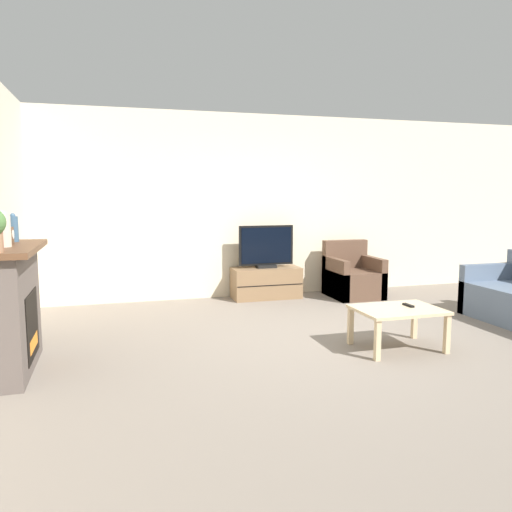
# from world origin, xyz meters

# --- Properties ---
(ground_plane) EXTENTS (24.00, 24.00, 0.00)m
(ground_plane) POSITION_xyz_m (0.00, 0.00, 0.00)
(ground_plane) COLOR slate
(wall_back) EXTENTS (12.00, 0.06, 2.70)m
(wall_back) POSITION_xyz_m (0.00, 2.56, 1.35)
(wall_back) COLOR beige
(wall_back) RESTS_ON ground
(fireplace) EXTENTS (0.49, 1.24, 1.10)m
(fireplace) POSITION_xyz_m (-3.10, -0.04, 0.56)
(fireplace) COLOR #564C47
(fireplace) RESTS_ON ground
(mantel_vase_centre_left) EXTENTS (0.12, 0.12, 0.30)m
(mantel_vase_centre_left) POSITION_xyz_m (-3.08, -0.13, 1.24)
(mantel_vase_centre_left) COLOR beige
(mantel_vase_centre_left) RESTS_ON fireplace
(mantel_vase_right) EXTENTS (0.09, 0.09, 0.26)m
(mantel_vase_right) POSITION_xyz_m (-3.08, 0.33, 1.22)
(mantel_vase_right) COLOR #385670
(mantel_vase_right) RESTS_ON fireplace
(mantel_clock) EXTENTS (0.08, 0.11, 0.15)m
(mantel_clock) POSITION_xyz_m (-3.08, 0.08, 1.17)
(mantel_clock) COLOR brown
(mantel_clock) RESTS_ON fireplace
(tv_stand) EXTENTS (1.00, 0.44, 0.45)m
(tv_stand) POSITION_xyz_m (-0.05, 2.28, 0.23)
(tv_stand) COLOR brown
(tv_stand) RESTS_ON ground
(tv) EXTENTS (0.82, 0.18, 0.62)m
(tv) POSITION_xyz_m (-0.05, 2.27, 0.75)
(tv) COLOR black
(tv) RESTS_ON tv_stand
(armchair) EXTENTS (0.70, 0.76, 0.83)m
(armchair) POSITION_xyz_m (1.23, 2.03, 0.28)
(armchair) COLOR brown
(armchair) RESTS_ON ground
(coffee_table) EXTENTS (0.83, 0.62, 0.41)m
(coffee_table) POSITION_xyz_m (0.48, -0.41, 0.36)
(coffee_table) COLOR #CCB289
(coffee_table) RESTS_ON ground
(remote) EXTENTS (0.05, 0.15, 0.02)m
(remote) POSITION_xyz_m (0.62, -0.36, 0.42)
(remote) COLOR black
(remote) RESTS_ON coffee_table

